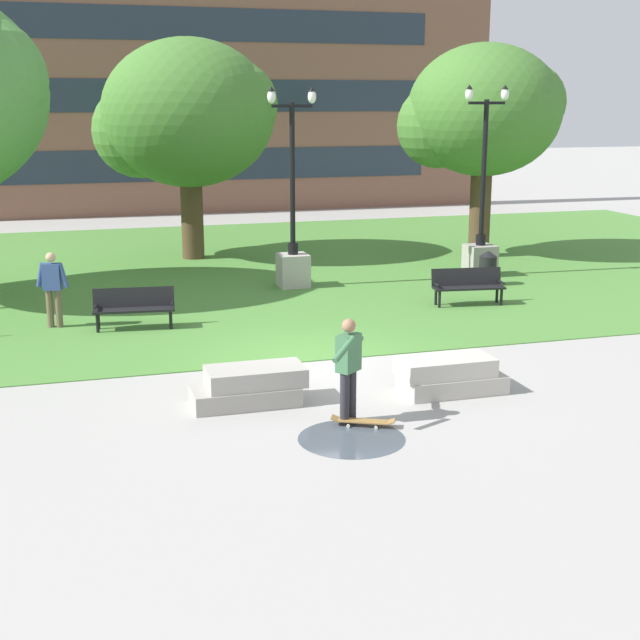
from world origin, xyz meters
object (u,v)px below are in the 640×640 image
at_px(trash_bin, 488,268).
at_px(person_bystander_near_lawn, 53,285).
at_px(concrete_block_center, 250,387).
at_px(skateboard, 363,421).
at_px(person_skateboarder, 348,364).
at_px(park_bench_near_left, 468,284).
at_px(lamp_post_left, 481,239).
at_px(lamp_post_center, 293,248).
at_px(concrete_block_left, 449,375).
at_px(park_bench_far_left, 134,306).

height_order(trash_bin, person_bystander_near_lawn, person_bystander_near_lawn).
bearing_deg(concrete_block_center, skateboard, -46.26).
xyz_separation_m(person_skateboarder, trash_bin, (7.09, 9.18, -0.47)).
xyz_separation_m(skateboard, park_bench_near_left, (5.33, 7.37, 0.45)).
distance_m(lamp_post_left, lamp_post_center, 5.63).
relative_size(person_skateboarder, person_bystander_near_lawn, 1.00).
height_order(concrete_block_center, concrete_block_left, same).
distance_m(park_bench_far_left, lamp_post_center, 5.77).
bearing_deg(lamp_post_center, park_bench_far_left, -143.30).
relative_size(concrete_block_left, skateboard, 1.86).
bearing_deg(lamp_post_center, concrete_block_center, -109.12).
xyz_separation_m(skateboard, park_bench_far_left, (-2.91, 7.30, 0.45)).
bearing_deg(concrete_block_left, person_bystander_near_lawn, 134.63).
height_order(park_bench_far_left, trash_bin, trash_bin).
xyz_separation_m(person_skateboarder, lamp_post_center, (1.86, 10.50, 0.12)).
bearing_deg(trash_bin, park_bench_far_left, -167.87).
bearing_deg(lamp_post_left, park_bench_near_left, -120.82).
distance_m(park_bench_far_left, person_bystander_near_lawn, 1.88).
distance_m(concrete_block_center, person_bystander_near_lawn, 7.11).
height_order(park_bench_far_left, person_bystander_near_lawn, person_bystander_near_lawn).
distance_m(concrete_block_center, park_bench_far_left, 5.92).
xyz_separation_m(concrete_block_center, park_bench_far_left, (-1.42, 5.75, 0.23)).
height_order(concrete_block_center, park_bench_near_left, park_bench_near_left).
relative_size(park_bench_near_left, lamp_post_left, 0.34).
xyz_separation_m(person_skateboarder, park_bench_near_left, (5.51, 7.14, -0.44)).
height_order(concrete_block_center, lamp_post_center, lamp_post_center).
distance_m(concrete_block_center, person_skateboarder, 1.99).
relative_size(skateboard, lamp_post_left, 0.19).
distance_m(concrete_block_left, park_bench_near_left, 7.04).
relative_size(concrete_block_left, person_bystander_near_lawn, 1.09).
bearing_deg(person_bystander_near_lawn, person_skateboarder, -59.82).
distance_m(person_skateboarder, trash_bin, 11.61).
distance_m(park_bench_near_left, lamp_post_left, 3.92).
relative_size(concrete_block_center, skateboard, 1.91).
height_order(skateboard, trash_bin, trash_bin).
height_order(person_skateboarder, lamp_post_left, lamp_post_left).
height_order(lamp_post_center, person_bystander_near_lawn, lamp_post_center).
relative_size(skateboard, park_bench_far_left, 0.54).
distance_m(park_bench_far_left, trash_bin, 10.06).
relative_size(lamp_post_left, person_bystander_near_lawn, 3.17).
bearing_deg(concrete_block_left, lamp_post_center, 91.92).
relative_size(lamp_post_center, trash_bin, 5.57).
distance_m(skateboard, person_bystander_near_lawn, 9.20).
bearing_deg(person_skateboarder, concrete_block_left, 23.33).
xyz_separation_m(person_skateboarder, skateboard, (0.17, -0.23, -0.89)).
distance_m(concrete_block_center, trash_bin, 11.51).
bearing_deg(trash_bin, concrete_block_center, -136.94).
bearing_deg(person_bystander_near_lawn, park_bench_near_left, -3.04).
bearing_deg(park_bench_far_left, park_bench_near_left, 0.48).
bearing_deg(lamp_post_left, person_bystander_near_lawn, -166.79).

